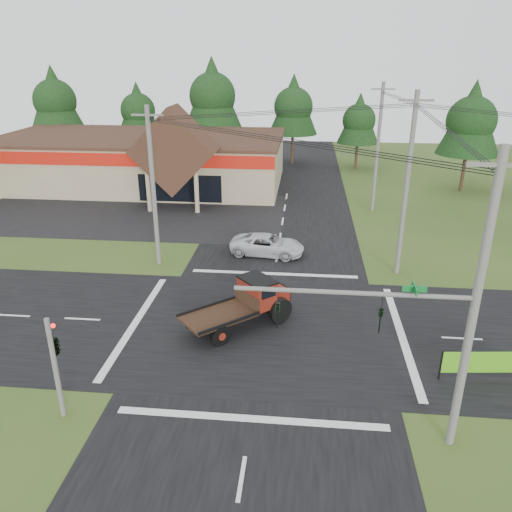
# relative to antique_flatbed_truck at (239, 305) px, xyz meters

# --- Properties ---
(ground) EXTENTS (120.00, 120.00, 0.00)m
(ground) POSITION_rel_antique_flatbed_truck_xyz_m (1.42, -0.11, -1.25)
(ground) COLOR #2F481A
(ground) RESTS_ON ground
(road_ns) EXTENTS (12.00, 120.00, 0.02)m
(road_ns) POSITION_rel_antique_flatbed_truck_xyz_m (1.42, -0.11, -1.24)
(road_ns) COLOR black
(road_ns) RESTS_ON ground
(road_ew) EXTENTS (120.00, 12.00, 0.02)m
(road_ew) POSITION_rel_antique_flatbed_truck_xyz_m (1.42, -0.11, -1.24)
(road_ew) COLOR black
(road_ew) RESTS_ON ground
(parking_apron) EXTENTS (28.00, 14.00, 0.02)m
(parking_apron) POSITION_rel_antique_flatbed_truck_xyz_m (-12.58, 18.89, -1.24)
(parking_apron) COLOR black
(parking_apron) RESTS_ON ground
(cvs_building) EXTENTS (30.40, 18.20, 9.19)m
(cvs_building) POSITION_rel_antique_flatbed_truck_xyz_m (-14.29, 29.46, 1.53)
(cvs_building) COLOR #9D896A
(cvs_building) RESTS_ON ground
(traffic_signal_mast) EXTENTS (8.12, 0.24, 7.00)m
(traffic_signal_mast) POSITION_rel_antique_flatbed_truck_xyz_m (7.23, -7.61, 3.17)
(traffic_signal_mast) COLOR #595651
(traffic_signal_mast) RESTS_ON ground
(traffic_signal_corner) EXTENTS (0.53, 2.48, 4.40)m
(traffic_signal_corner) POSITION_rel_antique_flatbed_truck_xyz_m (-6.08, -7.43, 2.27)
(traffic_signal_corner) COLOR #595651
(traffic_signal_corner) RESTS_ON ground
(utility_pole_nr) EXTENTS (2.00, 0.30, 11.00)m
(utility_pole_nr) POSITION_rel_antique_flatbed_truck_xyz_m (8.92, -7.61, 4.39)
(utility_pole_nr) COLOR #595651
(utility_pole_nr) RESTS_ON ground
(utility_pole_nw) EXTENTS (2.00, 0.30, 10.50)m
(utility_pole_nw) POSITION_rel_antique_flatbed_truck_xyz_m (-6.58, 7.89, 4.14)
(utility_pole_nw) COLOR #595651
(utility_pole_nw) RESTS_ON ground
(utility_pole_ne) EXTENTS (2.00, 0.30, 11.50)m
(utility_pole_ne) POSITION_rel_antique_flatbed_truck_xyz_m (9.42, 7.89, 4.64)
(utility_pole_ne) COLOR #595651
(utility_pole_ne) RESTS_ON ground
(utility_pole_n) EXTENTS (2.00, 0.30, 11.20)m
(utility_pole_n) POSITION_rel_antique_flatbed_truck_xyz_m (9.42, 21.89, 4.49)
(utility_pole_n) COLOR #595651
(utility_pole_n) RESTS_ON ground
(tree_row_a) EXTENTS (6.72, 6.72, 12.12)m
(tree_row_a) POSITION_rel_antique_flatbed_truck_xyz_m (-28.58, 39.89, 6.80)
(tree_row_a) COLOR #332316
(tree_row_a) RESTS_ON ground
(tree_row_b) EXTENTS (5.60, 5.60, 10.10)m
(tree_row_b) POSITION_rel_antique_flatbed_truck_xyz_m (-18.58, 41.89, 5.45)
(tree_row_b) COLOR #332316
(tree_row_b) RESTS_ON ground
(tree_row_c) EXTENTS (7.28, 7.28, 13.13)m
(tree_row_c) POSITION_rel_antique_flatbed_truck_xyz_m (-8.58, 40.89, 7.47)
(tree_row_c) COLOR #332316
(tree_row_c) RESTS_ON ground
(tree_row_d) EXTENTS (6.16, 6.16, 11.11)m
(tree_row_d) POSITION_rel_antique_flatbed_truck_xyz_m (1.42, 41.89, 6.12)
(tree_row_d) COLOR #332316
(tree_row_d) RESTS_ON ground
(tree_row_e) EXTENTS (5.04, 5.04, 9.09)m
(tree_row_e) POSITION_rel_antique_flatbed_truck_xyz_m (9.42, 39.89, 4.78)
(tree_row_e) COLOR #332316
(tree_row_e) RESTS_ON ground
(tree_side_ne) EXTENTS (6.16, 6.16, 11.11)m
(tree_side_ne) POSITION_rel_antique_flatbed_truck_xyz_m (19.42, 29.89, 6.12)
(tree_side_ne) COLOR #332316
(tree_side_ne) RESTS_ON ground
(antique_flatbed_truck) EXTENTS (6.00, 5.68, 2.50)m
(antique_flatbed_truck) POSITION_rel_antique_flatbed_truck_xyz_m (0.00, 0.00, 0.00)
(antique_flatbed_truck) COLOR #581B0C
(antique_flatbed_truck) RESTS_ON ground
(roadside_banner) EXTENTS (4.29, 0.58, 1.47)m
(roadside_banner) POSITION_rel_antique_flatbed_truck_xyz_m (11.51, -3.48, -0.52)
(roadside_banner) COLOR #4FA315
(roadside_banner) RESTS_ON ground
(white_pickup) EXTENTS (5.48, 3.02, 1.45)m
(white_pickup) POSITION_rel_antique_flatbed_truck_xyz_m (0.70, 10.30, -0.53)
(white_pickup) COLOR silver
(white_pickup) RESTS_ON ground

